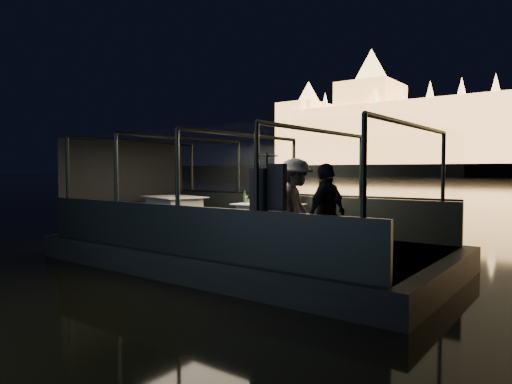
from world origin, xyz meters
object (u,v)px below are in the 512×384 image
Objects in this scene: coat_stand at (267,209)px; passenger_stripe at (295,210)px; person_man_maroon at (277,202)px; person_woman_coral at (291,202)px; dining_table_central at (268,220)px; dining_table_aft at (174,214)px; chair_port_right at (284,215)px; chair_port_left at (264,215)px; passenger_dark at (327,214)px; wine_bottle at (245,197)px.

coat_stand reaches higher than passenger_stripe.
person_woman_coral is at bearing 14.92° from person_man_maroon.
dining_table_aft is (-2.85, -0.26, 0.00)m from dining_table_central.
dining_table_aft is 5.15m from coat_stand.
chair_port_right is 3.04m from passenger_stripe.
passenger_dark reaches higher than chair_port_left.
person_man_maroon is at bearing 23.68° from dining_table_aft.
chair_port_left is at bearing -140.94° from chair_port_right.
coat_stand is 0.73m from passenger_stripe.
dining_table_aft is at bearing -174.74° from dining_table_central.
passenger_stripe reaches higher than person_man_maroon.
chair_port_right is at bearing 16.92° from dining_table_aft.
chair_port_left is 0.76m from wine_bottle.
passenger_stripe is (2.17, -2.64, 0.10)m from person_man_maroon.
dining_table_central is 0.88× the size of passenger_dark.
coat_stand reaches higher than dining_table_aft.
person_man_maroon is 1.01m from wine_bottle.
dining_table_aft reaches higher than dining_table_central.
passenger_dark is (2.66, -2.19, 0.47)m from dining_table_central.
passenger_dark reaches higher than dining_table_central.
person_man_maroon reaches higher than chair_port_left.
dining_table_aft is 4.95m from passenger_stripe.
dining_table_central is 2.61m from passenger_stripe.
dining_table_central is at bearing 11.50° from wine_bottle.
coat_stand is at bearing -55.34° from dining_table_central.
chair_port_right is at bearing 87.39° from dining_table_central.
wine_bottle is at bearing -117.78° from passenger_dark.
person_woman_coral is at bearing 84.84° from dining_table_central.
chair_port_left is 0.61× the size of person_man_maroon.
dining_table_aft is 2.00× the size of chair_port_left.
coat_stand is at bearing -65.30° from passenger_dark.
passenger_dark reaches higher than person_woman_coral.
dining_table_central is at bearing -124.86° from passenger_dark.
chair_port_right reaches higher than chair_port_left.
person_man_maroon is at bearing 31.95° from passenger_stripe.
chair_port_right is (2.88, 0.88, 0.06)m from dining_table_aft.
wine_bottle reaches higher than chair_port_left.
person_man_maroon is at bearing 168.45° from chair_port_right.
person_man_maroon is 0.76× the size of passenger_stripe.
person_man_maroon is (-0.34, 0.84, 0.36)m from dining_table_central.
dining_table_aft is at bearing -143.55° from person_man_maroon.
passenger_dark is (3.10, -2.64, 0.40)m from chair_port_left.
passenger_dark is 5.40× the size of wine_bottle.
chair_port_right is 3.60m from coat_stand.
dining_table_aft is 1.21× the size of person_man_maroon.
chair_port_left is 0.44× the size of coat_stand.
wine_bottle is (-2.44, 1.68, 0.06)m from passenger_stripe.
person_woman_coral is 0.81× the size of passenger_dark.
chair_port_right reaches higher than dining_table_central.
wine_bottle is at bearing -92.53° from person_man_maroon.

